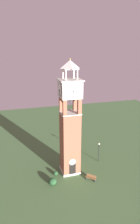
# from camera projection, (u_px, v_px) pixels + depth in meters

# --- Properties ---
(ground) EXTENTS (80.00, 80.00, 0.00)m
(ground) POSITION_uv_depth(u_px,v_px,m) (70.00, 171.00, 34.14)
(ground) COLOR #476B3D
(clock_tower) EXTENTS (3.48, 3.48, 18.86)m
(clock_tower) POSITION_uv_depth(u_px,v_px,m) (70.00, 128.00, 31.66)
(clock_tower) COLOR #93543D
(clock_tower) RESTS_ON ground
(park_bench) EXTENTS (1.48, 1.40, 0.95)m
(park_bench) POSITION_uv_depth(u_px,v_px,m) (91.00, 177.00, 31.54)
(park_bench) COLOR brown
(park_bench) RESTS_ON ground
(lamp_post) EXTENTS (0.36, 0.36, 3.77)m
(lamp_post) POSITION_uv_depth(u_px,v_px,m) (99.00, 149.00, 36.21)
(lamp_post) COLOR black
(lamp_post) RESTS_ON ground
(trash_bin) EXTENTS (0.52, 0.52, 0.80)m
(trash_bin) POSITION_uv_depth(u_px,v_px,m) (80.00, 158.00, 37.33)
(trash_bin) COLOR #4C4C51
(trash_bin) RESTS_ON ground
(shrub_near_entry) EXTENTS (1.25, 1.25, 1.07)m
(shrub_near_entry) POSITION_uv_depth(u_px,v_px,m) (53.00, 181.00, 30.52)
(shrub_near_entry) COLOR #234C28
(shrub_near_entry) RESTS_ON ground
(shrub_left_of_tower) EXTENTS (0.71, 0.71, 0.72)m
(shrub_left_of_tower) POSITION_uv_depth(u_px,v_px,m) (56.00, 173.00, 32.80)
(shrub_left_of_tower) COLOR #234C28
(shrub_left_of_tower) RESTS_ON ground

